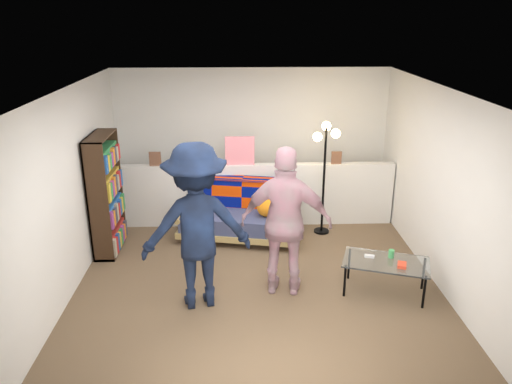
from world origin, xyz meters
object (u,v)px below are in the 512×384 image
at_px(futon_sofa, 241,215).
at_px(bookshelf, 106,198).
at_px(coffee_table, 387,263).
at_px(floor_lamp, 325,156).
at_px(person_left, 197,227).
at_px(person_right, 286,222).

relative_size(futon_sofa, bookshelf, 1.12).
xyz_separation_m(coffee_table, floor_lamp, (-0.47, 1.83, 0.83)).
bearing_deg(person_left, person_right, 179.66).
height_order(futon_sofa, bookshelf, bookshelf).
distance_m(bookshelf, person_right, 2.72).
relative_size(bookshelf, person_left, 0.87).
bearing_deg(futon_sofa, coffee_table, -43.95).
height_order(futon_sofa, coffee_table, futon_sofa).
bearing_deg(coffee_table, futon_sofa, 136.05).
relative_size(bookshelf, coffee_table, 1.49).
xyz_separation_m(person_left, person_right, (1.03, 0.21, -0.06)).
relative_size(floor_lamp, person_left, 0.89).
xyz_separation_m(coffee_table, person_right, (-1.21, 0.08, 0.52)).
distance_m(futon_sofa, coffee_table, 2.41).
relative_size(futon_sofa, floor_lamp, 1.10).
relative_size(coffee_table, floor_lamp, 0.66).
height_order(futon_sofa, person_right, person_right).
bearing_deg(floor_lamp, person_left, -132.12).
bearing_deg(person_right, person_left, 21.53).
bearing_deg(bookshelf, person_left, -46.46).
distance_m(floor_lamp, person_right, 1.92).
xyz_separation_m(futon_sofa, person_left, (-0.50, -1.80, 0.62)).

